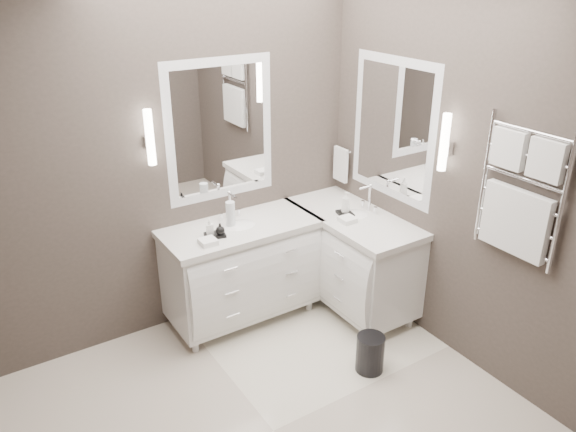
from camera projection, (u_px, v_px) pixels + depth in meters
floor at (274, 431)px, 3.57m from camera, size 3.20×3.00×0.01m
wall_back at (166, 165)px, 4.17m from camera, size 3.20×0.01×2.70m
wall_front at (505, 414)px, 1.86m from camera, size 3.20×0.01×2.70m
wall_right at (473, 184)px, 3.81m from camera, size 0.01×3.00×2.70m
vanity_back at (241, 266)px, 4.53m from camera, size 1.24×0.59×0.97m
vanity_right at (352, 254)px, 4.72m from camera, size 0.59×1.24×0.97m
mirror_back at (220, 130)px, 4.30m from camera, size 0.90×0.02×1.10m
mirror_right at (393, 129)px, 4.33m from camera, size 0.02×0.90×1.10m
sconce_back at (150, 139)px, 3.95m from camera, size 0.06×0.06×0.40m
sconce_right at (444, 143)px, 3.84m from camera, size 0.06×0.06×0.40m
towel_bar_corner at (341, 164)px, 4.91m from camera, size 0.03×0.22×0.30m
towel_ladder at (519, 199)px, 3.46m from camera, size 0.06×0.58×0.90m
waste_bin at (370, 353)px, 4.06m from camera, size 0.23×0.23×0.29m
amenity_tray_back at (215, 235)px, 4.20m from camera, size 0.17×0.14×0.02m
amenity_tray_right at (345, 214)px, 4.56m from camera, size 0.14×0.17×0.02m
water_bottle at (231, 214)px, 4.32m from camera, size 0.09×0.09×0.20m
soap_bottle_a at (210, 226)px, 4.17m from camera, size 0.07×0.07×0.12m
soap_bottle_b at (220, 229)px, 4.17m from camera, size 0.07×0.07×0.09m
soap_bottle_c at (346, 202)px, 4.52m from camera, size 0.08×0.08×0.18m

